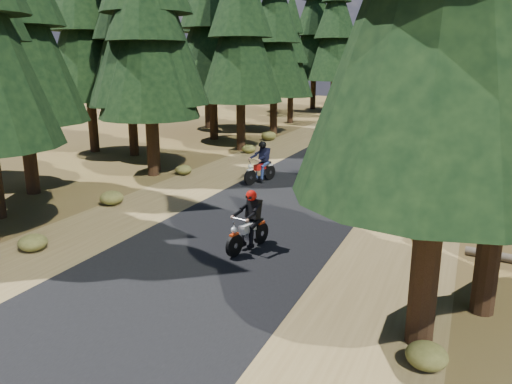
{
  "coord_description": "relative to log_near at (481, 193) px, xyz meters",
  "views": [
    {
      "loc": [
        6.19,
        -12.74,
        5.24
      ],
      "look_at": [
        0.0,
        1.5,
        1.1
      ],
      "focal_mm": 35.0,
      "sensor_mm": 36.0,
      "label": 1
    }
  ],
  "objects": [
    {
      "name": "ground",
      "position": [
        -6.78,
        -8.18,
        -0.16
      ],
      "size": [
        120.0,
        120.0,
        0.0
      ],
      "primitive_type": "plane",
      "color": "#4E381B",
      "rests_on": "ground"
    },
    {
      "name": "road",
      "position": [
        -6.78,
        -3.18,
        -0.15
      ],
      "size": [
        6.0,
        100.0,
        0.01
      ],
      "primitive_type": "cube",
      "color": "black",
      "rests_on": "ground"
    },
    {
      "name": "shoulder_l",
      "position": [
        -11.38,
        -3.18,
        -0.16
      ],
      "size": [
        3.2,
        100.0,
        0.01
      ],
      "primitive_type": "cube",
      "color": "brown",
      "rests_on": "ground"
    },
    {
      "name": "shoulder_r",
      "position": [
        -2.18,
        -3.18,
        -0.16
      ],
      "size": [
        3.2,
        100.0,
        0.01
      ],
      "primitive_type": "cube",
      "color": "brown",
      "rests_on": "ground"
    },
    {
      "name": "pine_forest",
      "position": [
        -6.8,
        12.86,
        7.73
      ],
      "size": [
        34.59,
        55.08,
        16.32
      ],
      "color": "black",
      "rests_on": "ground"
    },
    {
      "name": "log_near",
      "position": [
        0.0,
        0.0,
        0.0
      ],
      "size": [
        5.67,
        1.37,
        0.32
      ],
      "primitive_type": "cylinder",
      "rotation": [
        0.0,
        1.57,
        0.19
      ],
      "color": "#4C4233",
      "rests_on": "ground"
    },
    {
      "name": "understory_shrubs",
      "position": [
        -5.52,
        -0.61,
        0.12
      ],
      "size": [
        14.42,
        31.84,
        0.67
      ],
      "color": "#474C1E",
      "rests_on": "ground"
    },
    {
      "name": "rider_lead",
      "position": [
        -6.08,
        -8.86,
        0.42
      ],
      "size": [
        0.98,
        2.0,
        1.71
      ],
      "rotation": [
        0.0,
        0.0,
        2.92
      ],
      "color": "silver",
      "rests_on": "road"
    },
    {
      "name": "rider_follow",
      "position": [
        -8.91,
        -1.33,
        0.44
      ],
      "size": [
        1.18,
        2.11,
        1.8
      ],
      "rotation": [
        0.0,
        0.0,
        2.84
      ],
      "color": "#AA0F0B",
      "rests_on": "road"
    }
  ]
}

